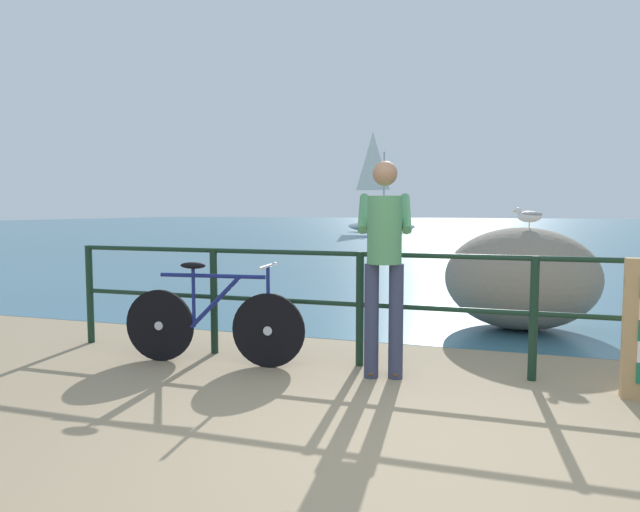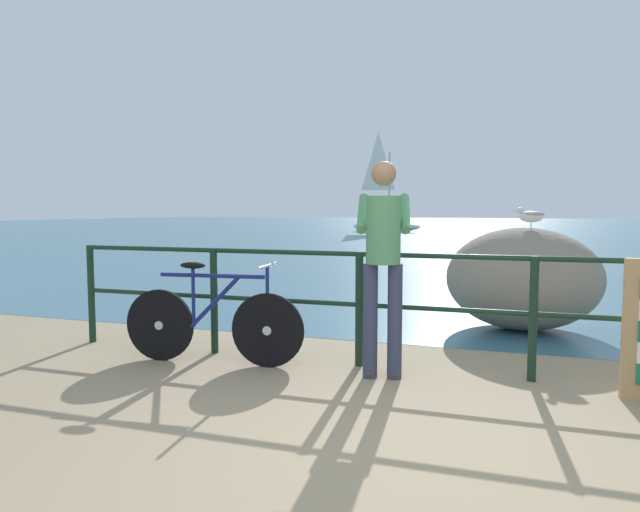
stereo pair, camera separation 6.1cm
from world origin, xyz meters
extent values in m
cube|color=#937F60|center=(0.00, 20.00, -0.05)|extent=(120.00, 120.00, 0.10)
cube|color=#38667A|center=(0.00, 47.75, 0.00)|extent=(120.00, 90.00, 0.01)
cylinder|color=black|center=(-3.61, 1.86, 0.51)|extent=(0.07, 0.07, 1.02)
cylinder|color=black|center=(-2.17, 1.86, 0.51)|extent=(0.07, 0.07, 1.02)
cylinder|color=black|center=(-0.72, 1.86, 0.51)|extent=(0.07, 0.07, 1.02)
cylinder|color=black|center=(0.72, 1.86, 0.51)|extent=(0.07, 0.07, 1.02)
cylinder|color=black|center=(0.00, 1.86, 1.00)|extent=(7.23, 0.04, 0.04)
cylinder|color=black|center=(0.00, 1.86, 0.55)|extent=(7.23, 0.04, 0.04)
cylinder|color=black|center=(-2.51, 1.46, 0.33)|extent=(0.66, 0.10, 0.66)
cylinder|color=#B7BCC6|center=(-2.51, 1.46, 0.33)|extent=(0.09, 0.06, 0.08)
cylinder|color=black|center=(-1.48, 1.56, 0.33)|extent=(0.66, 0.10, 0.66)
cylinder|color=#B7BCC6|center=(-1.48, 1.56, 0.33)|extent=(0.09, 0.06, 0.08)
cylinder|color=navy|center=(-1.99, 1.51, 0.80)|extent=(0.99, 0.13, 0.04)
cylinder|color=navy|center=(-1.97, 1.51, 0.57)|extent=(0.50, 0.09, 0.50)
cylinder|color=navy|center=(-2.17, 1.49, 0.59)|extent=(0.03, 0.03, 0.53)
ellipsoid|color=black|center=(-2.17, 1.49, 0.89)|extent=(0.25, 0.12, 0.06)
cylinder|color=navy|center=(-1.48, 1.56, 0.62)|extent=(0.03, 0.03, 0.57)
cylinder|color=#B7BCC6|center=(-1.48, 1.56, 0.90)|extent=(0.07, 0.48, 0.03)
cylinder|color=#333851|center=(-0.55, 1.54, 0.47)|extent=(0.12, 0.12, 0.95)
ellipsoid|color=#513319|center=(-0.56, 1.60, 0.04)|extent=(0.15, 0.27, 0.08)
cylinder|color=#333851|center=(-0.35, 1.58, 0.47)|extent=(0.12, 0.12, 0.95)
ellipsoid|color=#513319|center=(-0.36, 1.63, 0.04)|extent=(0.15, 0.27, 0.08)
cylinder|color=#4C8C59|center=(-0.45, 1.56, 1.23)|extent=(0.28, 0.28, 0.55)
sphere|color=#9E7051|center=(-0.45, 1.56, 1.68)|extent=(0.20, 0.20, 0.20)
cylinder|color=#4C8C59|center=(-0.67, 1.75, 1.36)|extent=(0.18, 0.52, 0.34)
cylinder|color=#4C8C59|center=(-0.32, 1.82, 1.36)|extent=(0.18, 0.52, 0.34)
ellipsoid|color=gray|center=(0.70, 3.95, 0.59)|extent=(1.74, 1.48, 1.18)
cylinder|color=gold|center=(0.76, 3.86, 1.21)|extent=(0.01, 0.01, 0.06)
cylinder|color=gold|center=(0.77, 3.91, 1.21)|extent=(0.01, 0.01, 0.06)
ellipsoid|color=white|center=(0.77, 3.89, 1.31)|extent=(0.27, 0.13, 0.13)
ellipsoid|color=#9E9EA3|center=(0.79, 3.89, 1.34)|extent=(0.25, 0.13, 0.06)
sphere|color=white|center=(0.65, 3.89, 1.38)|extent=(0.08, 0.08, 0.08)
cone|color=gold|center=(0.60, 3.90, 1.37)|extent=(0.05, 0.03, 0.02)
ellipsoid|color=white|center=(-6.53, 31.29, 0.36)|extent=(4.56, 2.08, 0.70)
cube|color=silver|center=(-6.83, 31.35, 0.89)|extent=(1.42, 1.02, 0.36)
cylinder|color=#B2B2B7|center=(-6.34, 31.26, 2.81)|extent=(0.10, 0.10, 4.20)
pyramid|color=white|center=(-7.07, 31.39, 4.38)|extent=(1.58, 0.35, 3.57)
camera|label=1|loc=(0.44, -2.95, 1.39)|focal=31.61mm
camera|label=2|loc=(0.49, -2.94, 1.39)|focal=31.61mm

